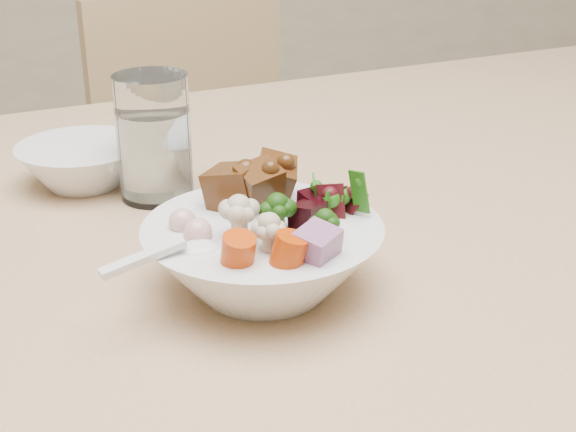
{
  "coord_description": "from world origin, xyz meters",
  "views": [
    {
      "loc": [
        -0.23,
        -0.57,
        1.17
      ],
      "look_at": [
        -0.07,
        0.03,
        0.9
      ],
      "focal_mm": 50.0,
      "sensor_mm": 36.0,
      "label": 1
    }
  ],
  "objects_px": {
    "side_bowl": "(83,165)",
    "food_bowl": "(264,252)",
    "chair_far": "(218,201)",
    "dining_table": "(374,264)",
    "water_glass": "(154,143)"
  },
  "relations": [
    {
      "from": "chair_far",
      "to": "side_bowl",
      "type": "xyz_separation_m",
      "value": [
        -0.26,
        -0.64,
        0.33
      ]
    },
    {
      "from": "food_bowl",
      "to": "water_glass",
      "type": "distance_m",
      "value": 0.24
    },
    {
      "from": "dining_table",
      "to": "chair_far",
      "type": "height_order",
      "value": "chair_far"
    },
    {
      "from": "dining_table",
      "to": "chair_far",
      "type": "relative_size",
      "value": 2.07
    },
    {
      "from": "chair_far",
      "to": "water_glass",
      "type": "distance_m",
      "value": 0.8
    },
    {
      "from": "water_glass",
      "to": "side_bowl",
      "type": "height_order",
      "value": "water_glass"
    },
    {
      "from": "food_bowl",
      "to": "chair_far",
      "type": "bearing_deg",
      "value": 83.21
    },
    {
      "from": "dining_table",
      "to": "water_glass",
      "type": "relative_size",
      "value": 14.21
    },
    {
      "from": "dining_table",
      "to": "side_bowl",
      "type": "bearing_deg",
      "value": 148.97
    },
    {
      "from": "chair_far",
      "to": "side_bowl",
      "type": "relative_size",
      "value": 6.42
    },
    {
      "from": "chair_far",
      "to": "food_bowl",
      "type": "xyz_separation_m",
      "value": [
        -0.11,
        -0.92,
        0.34
      ]
    },
    {
      "from": "side_bowl",
      "to": "food_bowl",
      "type": "bearing_deg",
      "value": -63.08
    },
    {
      "from": "side_bowl",
      "to": "dining_table",
      "type": "bearing_deg",
      "value": -19.96
    },
    {
      "from": "dining_table",
      "to": "side_bowl",
      "type": "xyz_separation_m",
      "value": [
        -0.31,
        0.11,
        0.11
      ]
    },
    {
      "from": "side_bowl",
      "to": "water_glass",
      "type": "bearing_deg",
      "value": -35.12
    }
  ]
}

